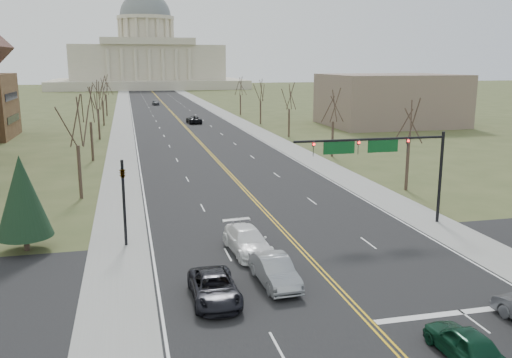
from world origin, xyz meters
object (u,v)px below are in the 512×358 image
car_sb_inner_second (247,241)px  signal_left (124,193)px  car_sb_inner_lead (275,271)px  car_sb_outer_lead (214,288)px  car_far_sb (156,103)px  car_far_nb (194,120)px  car_nb_inner_lead (464,343)px  signal_mast (382,153)px

car_sb_inner_second → signal_left: bearing=152.0°
car_sb_inner_lead → car_sb_inner_second: size_ratio=0.87×
car_sb_outer_lead → car_far_sb: bearing=88.3°
car_far_sb → car_sb_outer_lead: bearing=-96.9°
car_far_nb → car_far_sb: (-4.99, 50.35, -0.05)m
signal_left → car_sb_inner_lead: (8.20, -8.91, -2.89)m
car_nb_inner_lead → car_sb_inner_second: size_ratio=0.76×
car_nb_inner_lead → car_sb_outer_lead: 12.48m
car_sb_outer_lead → car_sb_inner_second: 7.57m
car_sb_outer_lead → car_far_sb: car_sb_outer_lead is taller
car_nb_inner_lead → car_sb_outer_lead: car_nb_inner_lead is taller
signal_mast → car_nb_inner_lead: bearing=-105.2°
car_nb_inner_lead → car_sb_inner_lead: size_ratio=0.87×
car_nb_inner_lead → car_sb_outer_lead: (-9.43, 8.17, -0.01)m
signal_left → car_sb_inner_second: (7.84, -3.41, -2.88)m
signal_left → car_sb_inner_second: size_ratio=1.05×
car_nb_inner_lead → car_far_sb: 143.32m
signal_left → car_far_sb: bearing=85.9°
car_sb_outer_lead → car_far_nb: (9.33, 84.70, 0.05)m
car_far_nb → car_sb_inner_second: bearing=81.5°
car_sb_inner_lead → car_sb_inner_second: 5.51m
signal_left → car_nb_inner_lead: bearing=-52.8°
car_sb_outer_lead → signal_left: bearing=114.1°
signal_mast → car_far_nb: bearing=93.9°
signal_mast → car_sb_outer_lead: size_ratio=2.33×
car_sb_inner_lead → car_far_nb: 83.59m
car_nb_inner_lead → car_far_nb: 92.88m
signal_left → car_far_sb: 125.19m
car_far_sb → signal_mast: bearing=-90.5°
car_sb_outer_lead → car_far_sb: size_ratio=1.23×
signal_left → car_sb_inner_lead: 12.45m
signal_left → car_sb_inner_second: 9.02m
car_sb_inner_lead → car_far_nb: (5.66, 83.39, -0.04)m
signal_left → car_sb_outer_lead: 11.57m
signal_left → car_sb_outer_lead: size_ratio=1.15×
signal_left → car_far_nb: 75.82m
car_sb_inner_second → car_sb_inner_lead: bearing=-90.7°
car_nb_inner_lead → car_far_nb: car_far_nb is taller
car_sb_inner_lead → car_sb_inner_second: car_sb_inner_second is taller
car_sb_inner_lead → car_far_sb: size_ratio=1.17×
signal_mast → car_nb_inner_lead: signal_mast is taller
car_sb_inner_lead → car_far_sb: car_sb_inner_lead is taller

